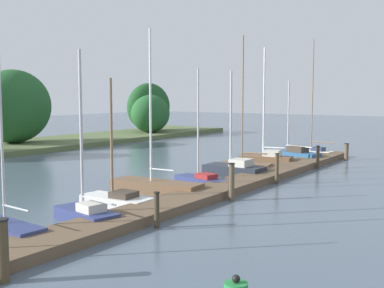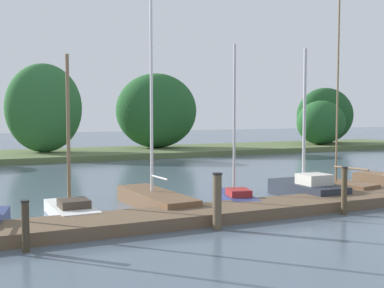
% 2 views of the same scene
% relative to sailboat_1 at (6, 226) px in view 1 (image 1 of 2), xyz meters
% --- Properties ---
extents(dock_pier, '(28.98, 1.80, 0.35)m').
position_rel_sailboat_1_xyz_m(dock_pier, '(10.76, -1.90, -0.20)').
color(dock_pier, brown).
rests_on(dock_pier, ground).
extents(far_shore, '(59.79, 8.00, 6.67)m').
position_rel_sailboat_1_xyz_m(far_shore, '(14.27, 20.44, 1.93)').
color(far_shore, '#56663D').
rests_on(far_shore, ground).
extents(sailboat_1, '(1.09, 2.89, 7.25)m').
position_rel_sailboat_1_xyz_m(sailboat_1, '(0.00, 0.00, 0.00)').
color(sailboat_1, navy).
rests_on(sailboat_1, ground).
extents(sailboat_2, '(1.48, 3.22, 5.86)m').
position_rel_sailboat_1_xyz_m(sailboat_2, '(2.64, -0.64, 0.01)').
color(sailboat_2, navy).
rests_on(sailboat_2, ground).
extents(sailboat_3, '(1.23, 3.17, 4.99)m').
position_rel_sailboat_1_xyz_m(sailboat_3, '(5.08, 0.26, -0.07)').
color(sailboat_3, white).
rests_on(sailboat_3, ground).
extents(sailboat_4, '(1.52, 4.53, 7.19)m').
position_rel_sailboat_1_xyz_m(sailboat_4, '(7.93, 0.62, -0.03)').
color(sailboat_4, brown).
rests_on(sailboat_4, ground).
extents(sailboat_5, '(1.62, 3.22, 5.59)m').
position_rel_sailboat_1_xyz_m(sailboat_5, '(10.76, -0.01, -0.08)').
color(sailboat_5, navy).
rests_on(sailboat_5, ground).
extents(sailboat_6, '(1.41, 3.42, 5.58)m').
position_rel_sailboat_1_xyz_m(sailboat_6, '(13.74, -0.16, 0.03)').
color(sailboat_6, '#232833').
rests_on(sailboat_6, ground).
extents(sailboat_7, '(1.66, 3.17, 7.60)m').
position_rel_sailboat_1_xyz_m(sailboat_7, '(15.60, 0.20, -0.04)').
color(sailboat_7, brown).
rests_on(sailboat_7, ground).
extents(sailboat_8, '(1.65, 3.38, 7.17)m').
position_rel_sailboat_1_xyz_m(sailboat_8, '(18.46, 0.21, 0.08)').
color(sailboat_8, brown).
rests_on(sailboat_8, ground).
extents(sailboat_9, '(2.02, 4.31, 5.20)m').
position_rel_sailboat_1_xyz_m(sailboat_9, '(21.52, -0.11, 0.00)').
color(sailboat_9, '#285684').
rests_on(sailboat_9, ground).
extents(sailboat_10, '(1.28, 3.17, 8.13)m').
position_rel_sailboat_1_xyz_m(sailboat_10, '(24.47, -0.58, -0.03)').
color(sailboat_10, silver).
rests_on(sailboat_10, ground).
extents(mooring_piling_0, '(0.32, 0.32, 1.52)m').
position_rel_sailboat_1_xyz_m(mooring_piling_0, '(-2.27, -3.09, 0.39)').
color(mooring_piling_0, '#4C3D28').
rests_on(mooring_piling_0, ground).
extents(mooring_piling_1, '(0.20, 0.20, 1.20)m').
position_rel_sailboat_1_xyz_m(mooring_piling_1, '(3.43, -3.13, 0.23)').
color(mooring_piling_1, '#3D3323').
rests_on(mooring_piling_1, ground).
extents(mooring_piling_2, '(0.28, 0.28, 1.56)m').
position_rel_sailboat_1_xyz_m(mooring_piling_2, '(8.41, -3.10, 0.41)').
color(mooring_piling_2, brown).
rests_on(mooring_piling_2, ground).
extents(mooring_piling_3, '(0.20, 0.20, 1.51)m').
position_rel_sailboat_1_xyz_m(mooring_piling_3, '(12.94, -3.05, 0.38)').
color(mooring_piling_3, '#4C3D28').
rests_on(mooring_piling_3, ground).
extents(mooring_piling_4, '(0.21, 0.21, 1.37)m').
position_rel_sailboat_1_xyz_m(mooring_piling_4, '(18.81, -2.98, 0.31)').
color(mooring_piling_4, '#3D3323').
rests_on(mooring_piling_4, ground).
extents(mooring_piling_5, '(0.31, 0.31, 1.13)m').
position_rel_sailboat_1_xyz_m(mooring_piling_5, '(23.51, -3.24, 0.19)').
color(mooring_piling_5, brown).
rests_on(mooring_piling_5, ground).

